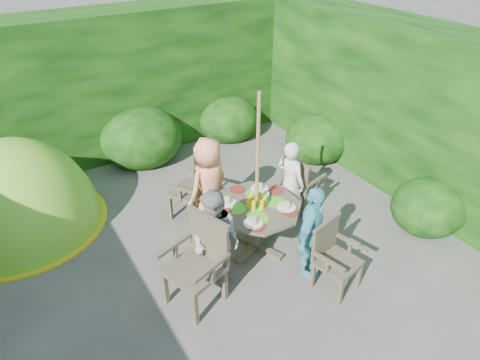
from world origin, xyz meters
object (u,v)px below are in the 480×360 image
child_right (290,182)px  garden_chair_right (300,183)px  child_left (216,240)px  parasol_pole (257,178)px  garden_chair_front (333,255)px  garden_chair_back (195,188)px  child_back (209,184)px  child_front (311,233)px  garden_chair_left (199,260)px  patio_table (256,212)px  dome_tent (25,226)px

child_right → garden_chair_right: bearing=-83.1°
child_right → child_left: 1.60m
parasol_pole → garden_chair_front: bearing=-68.7°
garden_chair_back → child_back: bearing=73.8°
parasol_pole → garden_chair_front: 1.28m
parasol_pole → garden_chair_right: parasol_pole is taller
garden_chair_front → child_front: size_ratio=0.67×
garden_chair_back → child_right: size_ratio=0.74×
garden_chair_front → garden_chair_right: bearing=53.0°
garden_chair_left → child_left: 0.30m
child_right → child_back: 1.13m
child_right → child_front: bearing=140.3°
garden_chair_front → child_back: size_ratio=0.61×
garden_chair_front → garden_chair_back: bearing=97.3°
garden_chair_left → garden_chair_front: size_ratio=1.23×
patio_table → parasol_pole: 0.53m
child_left → child_back: size_ratio=0.94×
garden_chair_left → dome_tent: 3.01m
garden_chair_left → garden_chair_back: size_ratio=1.10×
patio_table → dome_tent: (-2.60, 2.11, -0.57)m
garden_chair_left → child_right: child_right is taller
child_front → child_back: bearing=78.9°
child_left → garden_chair_right: bearing=83.1°
child_back → dome_tent: size_ratio=0.52×
garden_chair_back → dome_tent: dome_tent is taller
parasol_pole → garden_chair_back: bearing=109.8°
garden_chair_left → garden_chair_right: bearing=92.5°
garden_chair_left → garden_chair_front: bearing=47.1°
parasol_pole → child_back: parasol_pole is taller
child_back → parasol_pole: bearing=91.9°
garden_chair_right → garden_chair_front: (-0.63, -1.43, -0.01)m
garden_chair_back → garden_chair_front: size_ratio=1.11×
parasol_pole → child_back: size_ratio=1.60×
garden_chair_left → child_front: (1.30, -0.36, 0.08)m
child_left → child_back: bearing=127.9°
parasol_pole → child_right: parasol_pole is taller
patio_table → garden_chair_right: bearing=21.2°
garden_chair_right → child_back: bearing=60.8°
garden_chair_right → child_left: bearing=96.7°
garden_chair_back → child_right: (1.12, -0.75, 0.13)m
child_right → patio_table: bearing=95.3°
patio_table → dome_tent: bearing=140.9°
garden_chair_right → child_front: (-0.75, -1.15, 0.17)m
garden_chair_right → child_right: child_right is taller
patio_table → child_right: (0.74, 0.28, 0.05)m
patio_table → garden_chair_left: 1.09m
parasol_pole → child_left: size_ratio=1.71×
child_left → garden_chair_front: bearing=29.1°
garden_chair_right → garden_chair_left: size_ratio=0.83×
parasol_pole → garden_chair_back: size_ratio=2.35×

